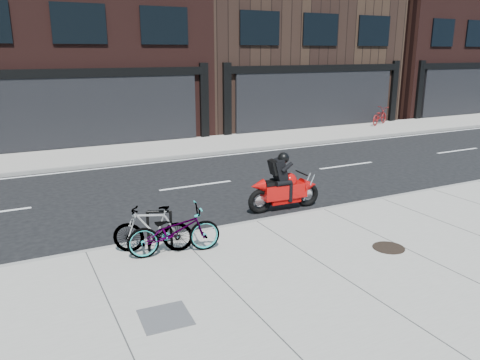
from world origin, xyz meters
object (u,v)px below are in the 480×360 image
motorcycle (287,186)px  utility_grate (165,317)px  bike_rack (160,227)px  bicycle_rear (153,229)px  bicycle_far (380,116)px  manhole_cover (389,248)px  bicycle_front (174,231)px

motorcycle → utility_grate: bearing=-137.6°
bike_rack → bicycle_rear: 0.14m
bike_rack → bicycle_far: bicycle_far is taller
bike_rack → manhole_cover: bike_rack is taller
bike_rack → bicycle_front: bicycle_front is taller
motorcycle → manhole_cover: size_ratio=3.21×
bike_rack → bicycle_rear: bicycle_rear is taller
bicycle_rear → bicycle_far: size_ratio=0.89×
bicycle_rear → utility_grate: bicycle_rear is taller
bicycle_rear → manhole_cover: bearing=89.9°
bicycle_far → utility_grate: 21.81m
bicycle_front → utility_grate: 2.43m
bicycle_far → manhole_cover: bearing=111.8°
bicycle_front → manhole_cover: 4.47m
bicycle_far → utility_grate: (-16.99, -13.67, -0.47)m
bike_rack → utility_grate: (-0.71, -2.49, -0.51)m
bicycle_far → manhole_cover: 17.86m
bicycle_rear → manhole_cover: bicycle_rear is taller
bicycle_rear → manhole_cover: size_ratio=2.46×
bicycle_front → utility_grate: (-0.92, -2.20, -0.49)m
bike_rack → manhole_cover: 4.78m
bicycle_far → motorcycle: bearing=102.5°
bicycle_front → manhole_cover: (4.08, -1.75, -0.49)m
motorcycle → manhole_cover: bearing=-81.5°
bicycle_far → utility_grate: size_ratio=2.44×
motorcycle → bicycle_far: bearing=41.2°
bike_rack → bicycle_far: bearing=34.5°
manhole_cover → utility_grate: (-5.00, -0.44, 0.00)m
bicycle_rear → motorcycle: motorcycle is taller
bicycle_rear → bicycle_front: bearing=75.0°
manhole_cover → utility_grate: size_ratio=0.88×
bicycle_far → bicycle_rear: bearing=98.2°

